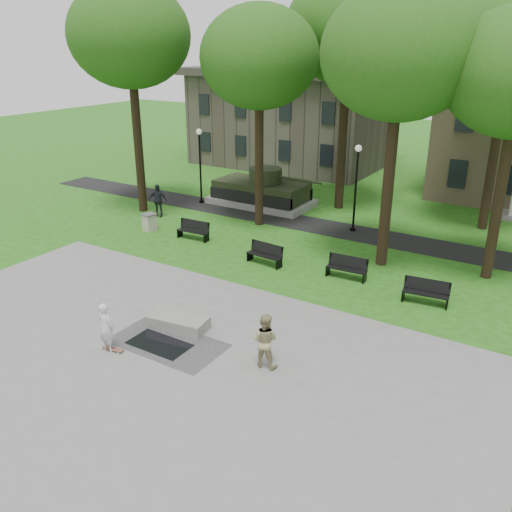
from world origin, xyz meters
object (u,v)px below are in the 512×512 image
(concrete_block, at_px, (178,322))
(park_bench_0, at_px, (194,230))
(friend_watching, at_px, (265,340))
(skateboarder, at_px, (106,327))
(trash_bin, at_px, (149,222))

(concrete_block, relative_size, park_bench_0, 1.21)
(park_bench_0, bearing_deg, friend_watching, -44.72)
(concrete_block, height_order, friend_watching, friend_watching)
(skateboarder, relative_size, park_bench_0, 0.96)
(concrete_block, relative_size, trash_bin, 2.29)
(friend_watching, distance_m, park_bench_0, 12.60)
(trash_bin, bearing_deg, concrete_block, -42.52)
(park_bench_0, relative_size, trash_bin, 1.90)
(skateboarder, relative_size, friend_watching, 0.95)
(friend_watching, distance_m, trash_bin, 14.83)
(concrete_block, distance_m, park_bench_0, 9.62)
(trash_bin, bearing_deg, skateboarder, -53.99)
(friend_watching, bearing_deg, concrete_block, -15.01)
(park_bench_0, bearing_deg, concrete_block, -58.50)
(skateboarder, distance_m, friend_watching, 5.37)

